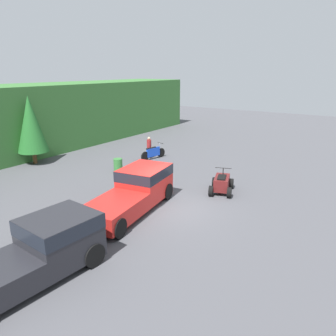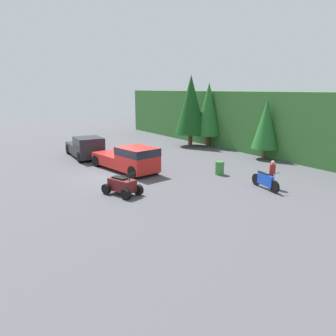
# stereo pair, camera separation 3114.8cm
# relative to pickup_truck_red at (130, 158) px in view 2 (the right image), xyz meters

# --- Properties ---
(ground_plane) EXTENTS (80.00, 80.00, 0.00)m
(ground_plane) POSITION_rel_pickup_truck_red_xyz_m (0.92, -1.45, -0.96)
(ground_plane) COLOR #4C4C51
(hillside_backdrop) EXTENTS (44.00, 6.00, 5.32)m
(hillside_backdrop) POSITION_rel_pickup_truck_red_xyz_m (0.92, 14.55, 1.70)
(hillside_backdrop) COLOR #387033
(hillside_backdrop) RESTS_ON ground_plane
(tree_left) EXTENTS (3.01, 3.01, 6.85)m
(tree_left) POSITION_rel_pickup_truck_red_xyz_m (-6.05, 9.75, 3.07)
(tree_left) COLOR brown
(tree_left) RESTS_ON ground_plane
(tree_mid_left) EXTENTS (2.71, 2.71, 6.15)m
(tree_mid_left) POSITION_rel_pickup_truck_red_xyz_m (-5.01, 11.12, 2.66)
(tree_mid_left) COLOR brown
(tree_mid_left) RESTS_ON ground_plane
(tree_mid_right) EXTENTS (2.11, 2.11, 4.80)m
(tree_mid_right) POSITION_rel_pickup_truck_red_xyz_m (2.16, 11.02, 1.86)
(tree_mid_right) COLOR brown
(tree_mid_right) RESTS_ON ground_plane
(pickup_truck_red) EXTENTS (5.86, 2.84, 1.81)m
(pickup_truck_red) POSITION_rel_pickup_truck_red_xyz_m (0.00, 0.00, 0.00)
(pickup_truck_red) COLOR red
(pickup_truck_red) RESTS_ON ground_plane
(pickup_truck_second) EXTENTS (5.23, 2.44, 1.81)m
(pickup_truck_second) POSITION_rel_pickup_truck_red_xyz_m (-6.05, -0.91, -0.00)
(pickup_truck_second) COLOR #232328
(pickup_truck_second) RESTS_ON ground_plane
(dirt_bike) EXTENTS (2.31, 0.73, 1.13)m
(dirt_bike) POSITION_rel_pickup_truck_red_xyz_m (7.79, 4.62, -0.48)
(dirt_bike) COLOR black
(dirt_bike) RESTS_ON ground_plane
(quad_atv) EXTENTS (2.31, 1.78, 1.23)m
(quad_atv) POSITION_rel_pickup_truck_red_xyz_m (4.23, -2.59, -0.47)
(quad_atv) COLOR black
(quad_atv) RESTS_ON ground_plane
(rider_person) EXTENTS (0.35, 0.36, 1.62)m
(rider_person) POSITION_rel_pickup_truck_red_xyz_m (7.87, 5.06, -0.08)
(rider_person) COLOR black
(rider_person) RESTS_ON ground_plane
(steel_barrel) EXTENTS (0.58, 0.58, 0.88)m
(steel_barrel) POSITION_rel_pickup_truck_red_xyz_m (3.92, 4.66, -0.52)
(steel_barrel) COLOR #387A38
(steel_barrel) RESTS_ON ground_plane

